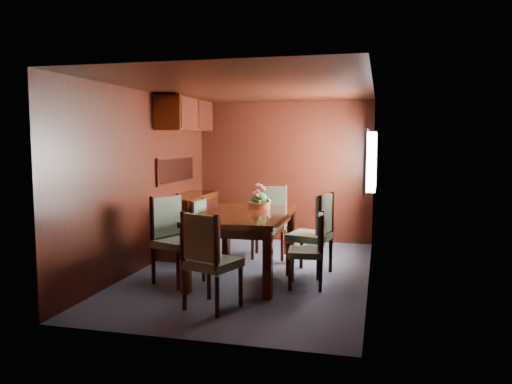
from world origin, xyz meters
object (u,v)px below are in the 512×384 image
(dining_table, at_px, (244,222))
(chair_left_near, at_px, (173,234))
(sideboard, at_px, (190,223))
(chair_right_near, at_px, (312,246))
(chair_head, at_px, (208,256))
(flower_centerpiece, at_px, (259,197))

(dining_table, height_order, chair_left_near, chair_left_near)
(sideboard, xyz_separation_m, chair_right_near, (2.10, -1.41, 0.05))
(sideboard, distance_m, chair_left_near, 1.65)
(chair_left_near, relative_size, chair_head, 1.04)
(chair_head, distance_m, flower_centerpiece, 1.80)
(flower_centerpiece, bearing_deg, dining_table, -102.63)
(flower_centerpiece, bearing_deg, sideboard, 150.33)
(chair_right_near, height_order, chair_head, chair_head)
(chair_right_near, bearing_deg, flower_centerpiece, 44.36)
(chair_left_near, bearing_deg, chair_right_near, 117.73)
(sideboard, relative_size, chair_right_near, 1.56)
(chair_left_near, height_order, chair_head, chair_left_near)
(sideboard, relative_size, chair_head, 1.36)
(chair_right_near, bearing_deg, dining_table, 68.63)
(chair_left_near, xyz_separation_m, flower_centerpiece, (0.88, 0.86, 0.38))
(chair_left_near, relative_size, chair_right_near, 1.20)
(dining_table, height_order, flower_centerpiece, flower_centerpiece)
(chair_left_near, bearing_deg, sideboard, -143.66)
(chair_right_near, distance_m, chair_head, 1.42)
(chair_right_near, relative_size, chair_head, 0.87)
(dining_table, relative_size, chair_head, 1.72)
(sideboard, distance_m, chair_right_near, 2.53)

